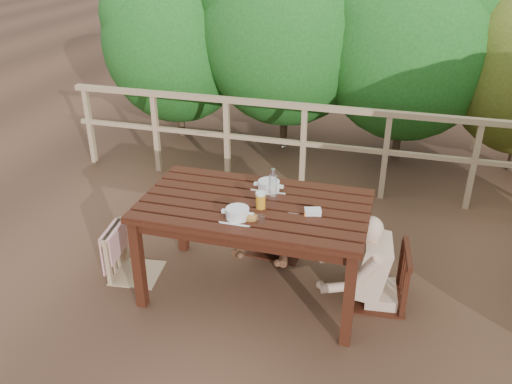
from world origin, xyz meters
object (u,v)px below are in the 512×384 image
(diner_right, at_px, (388,234))
(soup_far, at_px, (269,186))
(chair_far, at_px, (278,203))
(bottle, at_px, (273,186))
(woman, at_px, (279,191))
(soup_near, at_px, (238,214))
(table, at_px, (254,249))
(bread_roll, at_px, (251,218))
(butter_tub, at_px, (313,213))
(chair_right, at_px, (382,252))
(beer_glass, at_px, (261,201))
(tumbler, at_px, (261,220))
(chair_left, at_px, (133,233))

(diner_right, height_order, soup_far, diner_right)
(chair_far, height_order, bottle, bottle)
(woman, bearing_deg, soup_near, 89.21)
(soup_far, bearing_deg, table, -102.33)
(soup_far, height_order, bread_roll, soup_far)
(soup_far, distance_m, bottle, 0.20)
(bread_roll, bearing_deg, soup_near, 179.93)
(soup_near, relative_size, butter_tub, 2.37)
(chair_right, height_order, bottle, bottle)
(woman, distance_m, beer_glass, 0.81)
(table, bearing_deg, chair_far, 86.94)
(bread_roll, distance_m, bottle, 0.37)
(bottle, distance_m, tumbler, 0.38)
(table, relative_size, tumbler, 23.99)
(bottle, bearing_deg, beer_glass, -110.47)
(table, relative_size, chair_far, 1.82)
(woman, bearing_deg, table, 91.57)
(chair_left, xyz_separation_m, woman, (1.09, 0.76, 0.18))
(tumbler, bearing_deg, table, 114.46)
(beer_glass, bearing_deg, diner_right, 13.09)
(chair_left, relative_size, bread_roll, 7.22)
(woman, distance_m, soup_far, 0.52)
(diner_right, bearing_deg, soup_near, 105.04)
(bread_roll, height_order, tumbler, tumbler)
(chair_right, height_order, diner_right, diner_right)
(chair_right, xyz_separation_m, tumbler, (-0.87, -0.43, 0.39))
(chair_left, height_order, woman, woman)
(chair_far, xyz_separation_m, butter_tub, (0.43, -0.72, 0.36))
(chair_left, height_order, bottle, bottle)
(soup_far, bearing_deg, chair_right, -5.17)
(table, height_order, soup_far, soup_far)
(chair_right, xyz_separation_m, butter_tub, (-0.53, -0.20, 0.38))
(chair_left, distance_m, butter_tub, 1.58)
(woman, bearing_deg, diner_right, 155.96)
(chair_right, height_order, beer_glass, beer_glass)
(woman, height_order, tumbler, woman)
(tumbler, height_order, butter_tub, tumbler)
(soup_far, bearing_deg, butter_tub, -34.99)
(chair_far, distance_m, bottle, 0.76)
(chair_right, height_order, tumbler, chair_right)
(chair_right, distance_m, diner_right, 0.17)
(chair_left, bearing_deg, soup_near, -108.19)
(diner_right, relative_size, beer_glass, 8.49)
(table, xyz_separation_m, chair_far, (0.04, 0.67, 0.08))
(soup_near, relative_size, soup_far, 0.99)
(woman, bearing_deg, chair_right, 155.21)
(soup_far, height_order, bottle, bottle)
(soup_near, height_order, bottle, bottle)
(chair_right, relative_size, woman, 0.76)
(diner_right, relative_size, tumbler, 17.02)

